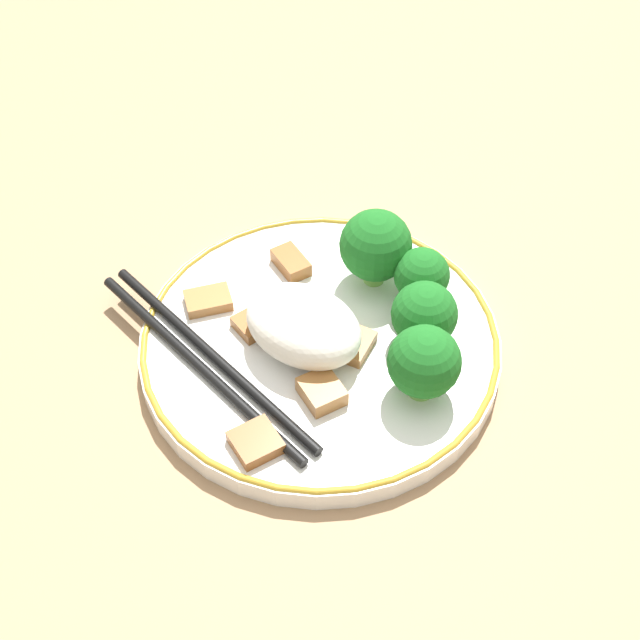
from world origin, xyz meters
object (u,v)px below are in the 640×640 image
(chopsticks, at_px, (205,360))
(plate, at_px, (320,344))
(broccoli_mid_left, at_px, (371,244))
(broccoli_back_right, at_px, (422,276))
(broccoli_back_left, at_px, (426,360))
(broccoli_back_center, at_px, (424,315))

(chopsticks, bearing_deg, plate, 50.93)
(broccoli_mid_left, bearing_deg, chopsticks, -109.61)
(plate, relative_size, broccoli_back_right, 5.26)
(plate, relative_size, chopsticks, 1.18)
(plate, height_order, chopsticks, chopsticks)
(broccoli_back_right, height_order, chopsticks, broccoli_back_right)
(broccoli_back_right, distance_m, chopsticks, 0.17)
(chopsticks, bearing_deg, broccoli_back_left, 26.49)
(broccoli_back_center, distance_m, broccoli_back_right, 0.04)
(broccoli_back_left, relative_size, broccoli_back_right, 1.14)
(broccoli_mid_left, xyz_separation_m, chopsticks, (-0.05, -0.14, -0.03))
(plate, xyz_separation_m, broccoli_back_left, (0.09, 0.00, 0.04))
(broccoli_back_center, relative_size, broccoli_mid_left, 0.82)
(plate, height_order, broccoli_back_right, broccoli_back_right)
(broccoli_mid_left, bearing_deg, broccoli_back_center, -26.49)
(plate, distance_m, broccoli_back_left, 0.09)
(plate, height_order, broccoli_mid_left, broccoli_mid_left)
(broccoli_back_left, relative_size, broccoli_back_center, 1.09)
(plate, relative_size, broccoli_back_center, 5.01)
(broccoli_back_right, bearing_deg, broccoli_back_left, -57.46)
(broccoli_back_right, bearing_deg, broccoli_mid_left, 178.66)
(plate, distance_m, broccoli_mid_left, 0.08)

